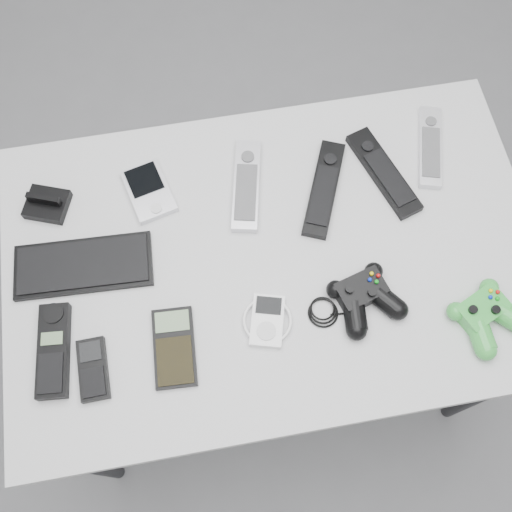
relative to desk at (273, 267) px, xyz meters
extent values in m
plane|color=slate|center=(0.10, 0.09, -0.64)|extent=(3.50, 3.50, 0.00)
cube|color=#ADAEB0|center=(0.00, 0.00, 0.05)|extent=(1.05, 0.67, 0.03)
cylinder|color=black|center=(-0.48, -0.29, -0.30)|extent=(0.03, 0.03, 0.67)
cylinder|color=black|center=(0.48, -0.29, -0.30)|extent=(0.03, 0.03, 0.67)
cylinder|color=black|center=(-0.48, 0.29, -0.30)|extent=(0.03, 0.03, 0.67)
cylinder|color=black|center=(0.48, 0.29, -0.30)|extent=(0.03, 0.03, 0.67)
cube|color=black|center=(-0.36, 0.04, 0.07)|extent=(0.27, 0.12, 0.02)
cube|color=black|center=(-0.43, 0.18, 0.08)|extent=(0.10, 0.09, 0.04)
cube|color=silver|center=(-0.22, 0.18, 0.07)|extent=(0.11, 0.14, 0.02)
cube|color=silver|center=(-0.03, 0.16, 0.07)|extent=(0.09, 0.21, 0.02)
cube|color=black|center=(0.13, 0.12, 0.07)|extent=(0.13, 0.22, 0.02)
cube|color=black|center=(0.26, 0.14, 0.07)|extent=(0.11, 0.22, 0.02)
cube|color=silver|center=(0.37, 0.18, 0.07)|extent=(0.10, 0.20, 0.02)
cube|color=black|center=(-0.36, -0.16, 0.07)|extent=(0.05, 0.11, 0.02)
cube|color=black|center=(-0.43, -0.12, 0.07)|extent=(0.07, 0.18, 0.03)
cube|color=black|center=(-0.21, -0.15, 0.07)|extent=(0.08, 0.15, 0.01)
cube|color=white|center=(-0.04, -0.13, 0.07)|extent=(0.12, 0.12, 0.02)
camera|label=1|loc=(-0.11, -0.43, 1.14)|focal=42.00mm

